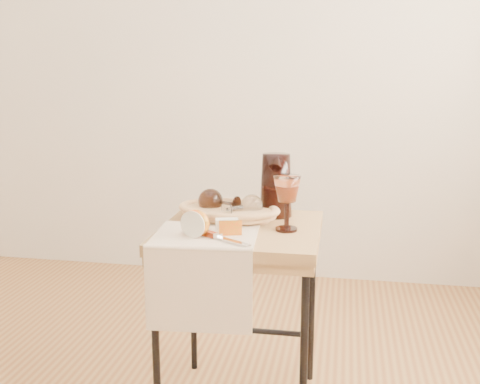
% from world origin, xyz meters
% --- Properties ---
extents(wall_back, '(3.60, 0.00, 2.70)m').
position_xyz_m(wall_back, '(0.00, 1.80, 1.35)').
color(wall_back, beige).
rests_on(wall_back, ground).
extents(side_table, '(0.52, 0.52, 0.66)m').
position_xyz_m(side_table, '(0.50, 0.45, 0.33)').
color(side_table, brown).
rests_on(side_table, floor).
extents(tea_towel, '(0.34, 0.31, 0.01)m').
position_xyz_m(tea_towel, '(0.41, 0.32, 0.66)').
color(tea_towel, '#F8DFBD').
rests_on(tea_towel, side_table).
extents(bread_basket, '(0.35, 0.27, 0.05)m').
position_xyz_m(bread_basket, '(0.44, 0.53, 0.68)').
color(bread_basket, '#A06F47').
rests_on(bread_basket, side_table).
extents(goblet_lying_a, '(0.16, 0.13, 0.09)m').
position_xyz_m(goblet_lying_a, '(0.41, 0.54, 0.71)').
color(goblet_lying_a, black).
rests_on(goblet_lying_a, bread_basket).
extents(goblet_lying_b, '(0.14, 0.14, 0.08)m').
position_xyz_m(goblet_lying_b, '(0.48, 0.51, 0.71)').
color(goblet_lying_b, white).
rests_on(goblet_lying_b, bread_basket).
extents(pitcher, '(0.18, 0.25, 0.26)m').
position_xyz_m(pitcher, '(0.59, 0.61, 0.77)').
color(pitcher, black).
rests_on(pitcher, side_table).
extents(wine_goblet, '(0.10, 0.10, 0.18)m').
position_xyz_m(wine_goblet, '(0.65, 0.42, 0.75)').
color(wine_goblet, white).
rests_on(wine_goblet, side_table).
extents(apple_half, '(0.10, 0.07, 0.08)m').
position_xyz_m(apple_half, '(0.38, 0.29, 0.71)').
color(apple_half, red).
rests_on(apple_half, tea_towel).
extents(apple_wedge, '(0.08, 0.05, 0.05)m').
position_xyz_m(apple_wedge, '(0.47, 0.33, 0.69)').
color(apple_wedge, silver).
rests_on(apple_wedge, tea_towel).
extents(table_knife, '(0.20, 0.14, 0.02)m').
position_xyz_m(table_knife, '(0.46, 0.27, 0.67)').
color(table_knife, silver).
rests_on(table_knife, tea_towel).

